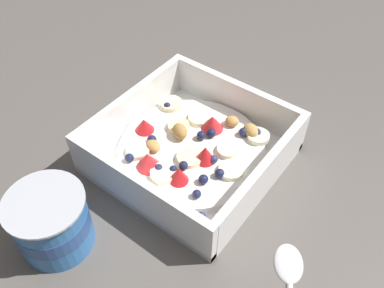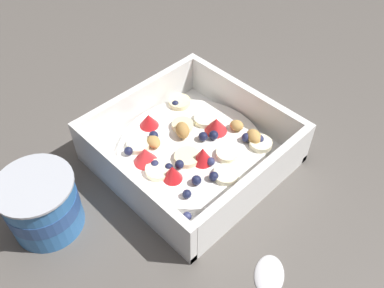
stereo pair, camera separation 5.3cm
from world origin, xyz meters
name	(u,v)px [view 2 (the right image)]	position (x,y,z in m)	size (l,w,h in m)	color
ground_plane	(182,166)	(0.00, 0.00, 0.00)	(2.40, 2.40, 0.00)	#56514C
fruit_bowl	(192,149)	(0.00, -0.02, 0.02)	(0.22, 0.22, 0.06)	white
yogurt_cup	(42,204)	(0.05, 0.17, 0.04)	(0.09, 0.09, 0.07)	#3370B7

